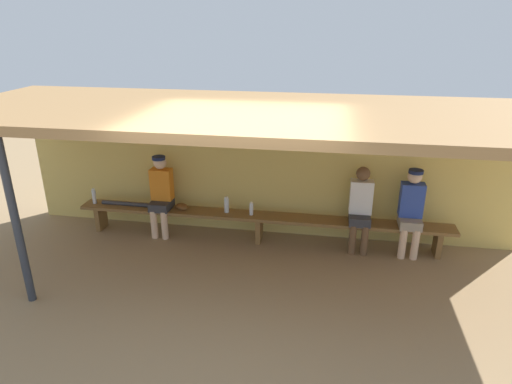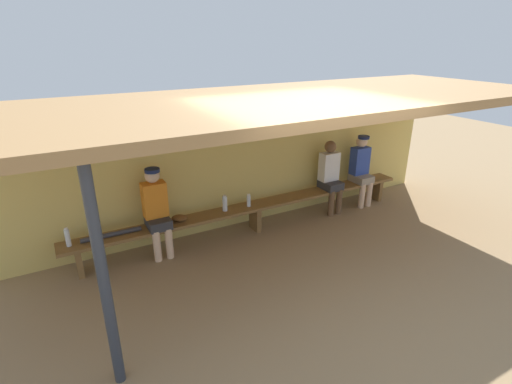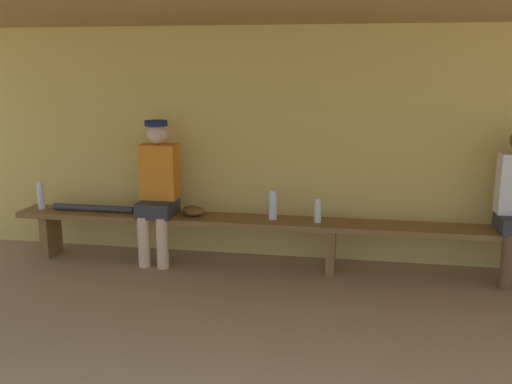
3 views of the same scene
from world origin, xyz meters
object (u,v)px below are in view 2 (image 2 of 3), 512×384
Objects in this scene: bench at (255,209)px; player_with_sunglasses at (156,208)px; water_bottle_blue at (68,237)px; water_bottle_orange at (225,203)px; baseball_bat at (112,234)px; support_post at (104,283)px; water_bottle_green at (249,200)px; player_near_post at (330,174)px; baseball_glove_worn at (179,218)px; player_rightmost at (361,167)px.

bench is 1.66m from player_with_sunglasses.
bench is 22.40× the size of water_bottle_blue.
water_bottle_orange is at bearing 177.45° from bench.
support_post is at bearing -98.95° from baseball_bat.
water_bottle_green is at bearing -175.96° from bench.
player_near_post is 6.12× the size of water_bottle_green.
player_with_sunglasses is at bearing 179.99° from player_near_post.
water_bottle_green is 0.81× the size of water_bottle_blue.
player_with_sunglasses is 0.70m from baseball_bat.
bench is 4.46× the size of player_with_sunglasses.
baseball_glove_worn is (-1.17, 0.03, -0.06)m from water_bottle_green.
baseball_glove_worn is at bearing 1.64° from baseball_bat.
water_bottle_blue reaches higher than baseball_glove_worn.
water_bottle_orange reaches higher than water_bottle_green.
water_bottle_green is at bearing -179.71° from player_rightmost.
player_near_post is at bearing 0.01° from water_bottle_blue.
player_near_post is (-0.74, -0.00, -0.02)m from player_rightmost.
bench is at bearing 0.35° from baseball_bat.
water_bottle_orange is at bearing 175.44° from water_bottle_green.
player_with_sunglasses is at bearing 0.66° from baseball_bat.
player_rightmost and player_with_sunglasses have the same top height.
baseball_bat is at bearing -179.96° from player_rightmost.
bench is 1.60m from player_near_post.
player_near_post is at bearing -179.96° from player_rightmost.
baseball_glove_worn is at bearing 0.75° from water_bottle_blue.
water_bottle_blue is 0.55m from baseball_bat.
water_bottle_blue reaches higher than baseball_bat.
water_bottle_orange is at bearing 179.59° from player_rightmost.
player_rightmost is at bearing -150.07° from baseball_glove_worn.
water_bottle_blue is (-2.83, 0.00, 0.20)m from bench.
support_post reaches higher than player_near_post.
baseball_bat is (-2.16, 0.01, -0.07)m from water_bottle_green.
player_rightmost is 5.60× the size of baseball_glove_worn.
water_bottle_blue is at bearing -179.99° from player_near_post.
bench is 2.33m from player_rightmost.
player_near_post is at bearing 0.41° from water_bottle_green.
support_post is 2.58m from baseball_glove_worn.
baseball_bat is (-3.84, -0.00, -0.24)m from player_near_post.
baseball_glove_worn is (-1.29, 0.02, 0.12)m from bench.
player_near_post is at bearing 0.40° from baseball_bat.
player_with_sunglasses reaches higher than water_bottle_green.
baseball_bat is at bearing -179.95° from player_near_post.
water_bottle_blue is 1.00× the size of water_bottle_orange.
player_with_sunglasses is 3.19m from player_near_post.
water_bottle_green reaches higher than bench.
water_bottle_orange is 0.33× the size of baseball_bat.
baseball_glove_worn is at bearing 179.01° from bench.
player_with_sunglasses is at bearing -178.93° from water_bottle_orange.
player_near_post is at bearing 26.67° from support_post.
water_bottle_green is at bearing -179.59° from player_near_post.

